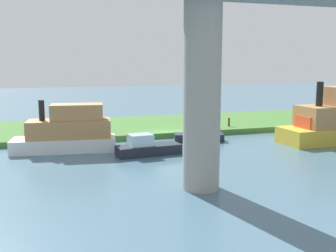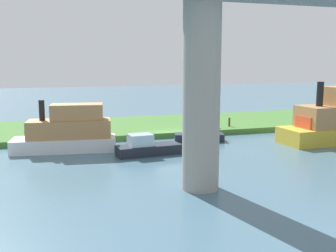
% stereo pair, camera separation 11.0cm
% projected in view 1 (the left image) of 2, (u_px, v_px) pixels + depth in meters
% --- Properties ---
extents(ground_plane, '(160.00, 160.00, 0.00)m').
position_uv_depth(ground_plane, '(171.00, 138.00, 36.11)').
color(ground_plane, '#476B7F').
extents(grassy_bank, '(80.00, 12.00, 0.50)m').
position_uv_depth(grassy_bank, '(153.00, 126.00, 41.71)').
color(grassy_bank, '#427533').
rests_on(grassy_bank, ground).
extents(bridge_pylon, '(2.01, 2.01, 10.30)m').
position_uv_depth(bridge_pylon, '(202.00, 95.00, 20.95)').
color(bridge_pylon, '#9E998E').
rests_on(bridge_pylon, ground).
extents(person_on_bank, '(0.51, 0.51, 1.39)m').
position_uv_depth(person_on_bank, '(212.00, 120.00, 39.24)').
color(person_on_bank, '#2D334C').
rests_on(person_on_bank, grassy_bank).
extents(mooring_post, '(0.20, 0.20, 0.87)m').
position_uv_depth(mooring_post, '(229.00, 122.00, 39.68)').
color(mooring_post, brown).
rests_on(mooring_post, grassy_bank).
extents(pontoon_yellow, '(8.17, 3.69, 4.03)m').
position_uv_depth(pontoon_yellow, '(67.00, 132.00, 30.76)').
color(pontoon_yellow, white).
rests_on(pontoon_yellow, ground).
extents(motorboat_white, '(4.54, 2.66, 1.43)m').
position_uv_depth(motorboat_white, '(197.00, 135.00, 34.80)').
color(motorboat_white, '#1E232D').
rests_on(motorboat_white, ground).
extents(riverboat_paddlewheel, '(4.93, 2.07, 1.61)m').
position_uv_depth(riverboat_paddlewheel, '(147.00, 147.00, 29.57)').
color(riverboat_paddlewheel, '#1E232D').
rests_on(riverboat_paddlewheel, ground).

